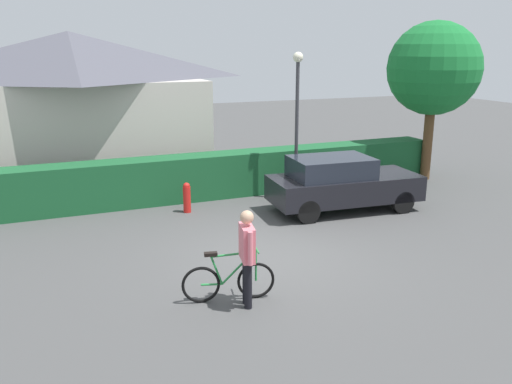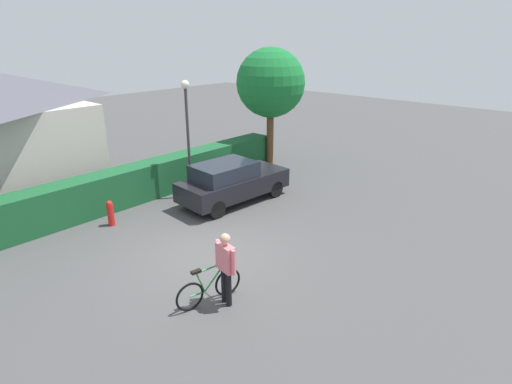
# 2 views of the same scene
# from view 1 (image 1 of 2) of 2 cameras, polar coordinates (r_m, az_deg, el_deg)

# --- Properties ---
(ground_plane) EXTENTS (60.00, 60.00, 0.00)m
(ground_plane) POSITION_cam_1_polar(r_m,az_deg,el_deg) (11.34, 1.41, -6.78)
(ground_plane) COLOR #464646
(hedge_row) EXTENTS (15.08, 0.90, 1.27)m
(hedge_row) POSITION_cam_1_polar(r_m,az_deg,el_deg) (15.47, -5.74, 1.67)
(hedge_row) COLOR #1A552D
(hedge_row) RESTS_ON ground
(house_distant) EXTENTS (8.30, 5.41, 4.73)m
(house_distant) POSITION_cam_1_polar(r_m,az_deg,el_deg) (18.63, -18.90, 8.83)
(house_distant) COLOR beige
(house_distant) RESTS_ON ground
(parked_car_near) EXTENTS (4.09, 1.90, 1.48)m
(parked_car_near) POSITION_cam_1_polar(r_m,az_deg,el_deg) (14.30, 9.09, 0.96)
(parked_car_near) COLOR black
(parked_car_near) RESTS_ON ground
(bicycle) EXTENTS (1.60, 0.53, 0.95)m
(bicycle) POSITION_cam_1_polar(r_m,az_deg,el_deg) (9.31, -2.93, -9.42)
(bicycle) COLOR black
(bicycle) RESTS_ON ground
(person_rider) EXTENTS (0.29, 0.67, 1.69)m
(person_rider) POSITION_cam_1_polar(r_m,az_deg,el_deg) (8.87, -0.97, -6.31)
(person_rider) COLOR black
(person_rider) RESTS_ON ground
(street_lamp) EXTENTS (0.28, 0.28, 4.12)m
(street_lamp) POSITION_cam_1_polar(r_m,az_deg,el_deg) (14.93, 4.42, 9.17)
(street_lamp) COLOR #38383D
(street_lamp) RESTS_ON ground
(tree_kerbside) EXTENTS (2.94, 2.94, 5.06)m
(tree_kerbside) POSITION_cam_1_polar(r_m,az_deg,el_deg) (18.15, 18.49, 12.36)
(tree_kerbside) COLOR brown
(tree_kerbside) RESTS_ON ground
(fire_hydrant) EXTENTS (0.20, 0.20, 0.81)m
(fire_hydrant) POSITION_cam_1_polar(r_m,az_deg,el_deg) (14.19, -7.40, -0.55)
(fire_hydrant) COLOR red
(fire_hydrant) RESTS_ON ground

